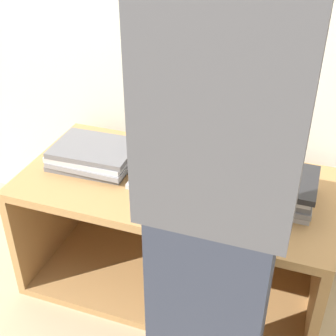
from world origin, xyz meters
name	(u,v)px	position (x,y,z in m)	size (l,w,h in m)	color
ground_plane	(150,332)	(0.00, 0.00, 0.00)	(12.00, 12.00, 0.00)	tan
cart	(180,225)	(0.00, 0.39, 0.28)	(1.29, 0.65, 0.56)	#A87A47
laptop_open	(180,163)	(0.00, 0.38, 0.61)	(0.34, 0.32, 0.26)	#B7B7BC
laptop_stack_left	(94,155)	(-0.37, 0.33, 0.61)	(0.36, 0.27, 0.09)	slate
laptop_stack_right	(268,186)	(0.37, 0.33, 0.62)	(0.36, 0.27, 0.11)	#B7B7BC
person	(216,202)	(0.29, -0.22, 0.90)	(0.40, 0.54, 1.78)	#2D3342
inventory_tag	(267,182)	(0.37, 0.26, 0.68)	(0.06, 0.02, 0.01)	red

